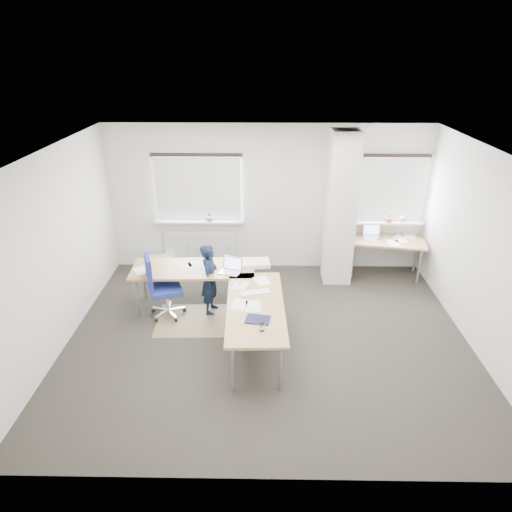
{
  "coord_description": "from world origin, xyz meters",
  "views": [
    {
      "loc": [
        -0.08,
        -5.78,
        4.04
      ],
      "look_at": [
        -0.19,
        0.9,
        0.95
      ],
      "focal_mm": 32.0,
      "sensor_mm": 36.0,
      "label": 1
    }
  ],
  "objects_px": {
    "person": "(210,279)",
    "desk_main": "(226,287)",
    "desk_side": "(387,242)",
    "task_chair": "(164,299)"
  },
  "relations": [
    {
      "from": "task_chair",
      "to": "person",
      "type": "relative_size",
      "value": 0.91
    },
    {
      "from": "desk_side",
      "to": "task_chair",
      "type": "height_order",
      "value": "desk_side"
    },
    {
      "from": "person",
      "to": "desk_main",
      "type": "bearing_deg",
      "value": -137.26
    },
    {
      "from": "desk_side",
      "to": "task_chair",
      "type": "xyz_separation_m",
      "value": [
        -3.93,
        -1.55,
        -0.38
      ]
    },
    {
      "from": "desk_main",
      "to": "task_chair",
      "type": "distance_m",
      "value": 1.13
    },
    {
      "from": "task_chair",
      "to": "desk_main",
      "type": "bearing_deg",
      "value": -35.18
    },
    {
      "from": "desk_main",
      "to": "person",
      "type": "height_order",
      "value": "person"
    },
    {
      "from": "desk_main",
      "to": "desk_side",
      "type": "bearing_deg",
      "value": 30.31
    },
    {
      "from": "desk_main",
      "to": "desk_side",
      "type": "height_order",
      "value": "desk_side"
    },
    {
      "from": "desk_main",
      "to": "desk_side",
      "type": "xyz_separation_m",
      "value": [
        2.9,
        1.83,
        -0.01
      ]
    }
  ]
}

